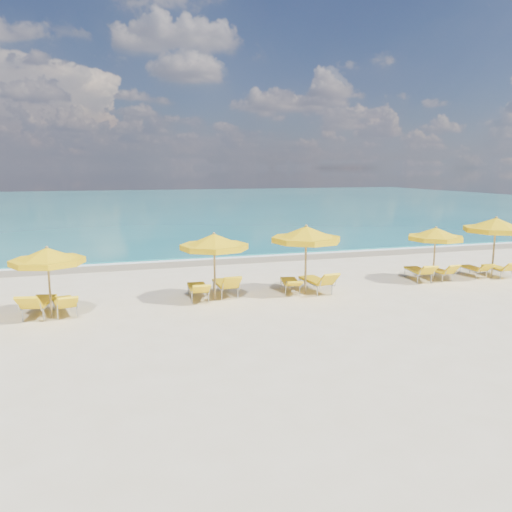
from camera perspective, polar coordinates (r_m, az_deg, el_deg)
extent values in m
plane|color=beige|center=(17.67, 1.44, -4.65)|extent=(120.00, 120.00, 0.00)
cube|color=#146F73|center=(64.59, -12.30, 5.81)|extent=(120.00, 80.00, 0.30)
cube|color=tan|center=(24.63, -4.04, -0.47)|extent=(120.00, 2.60, 0.01)
cube|color=white|center=(25.40, -4.45, -0.16)|extent=(120.00, 1.20, 0.03)
cube|color=white|center=(33.50, -17.91, 1.86)|extent=(14.00, 0.36, 0.05)
cube|color=white|center=(42.62, 1.38, 3.98)|extent=(18.00, 0.30, 0.05)
cylinder|color=#A68C53|center=(16.19, -22.54, -2.94)|extent=(0.07, 0.07, 2.11)
cone|color=yellow|center=(16.03, -22.76, 0.14)|extent=(2.35, 2.35, 0.42)
cylinder|color=yellow|center=(16.06, -22.71, -0.58)|extent=(2.37, 2.37, 0.17)
sphere|color=#A68C53|center=(16.00, -22.81, 0.90)|extent=(0.09, 0.09, 0.09)
cylinder|color=#A68C53|center=(17.00, -4.76, -1.37)|extent=(0.07, 0.07, 2.25)
cone|color=yellow|center=(16.84, -4.81, 1.79)|extent=(2.65, 2.65, 0.45)
cylinder|color=yellow|center=(16.87, -4.80, 1.05)|extent=(2.68, 2.68, 0.18)
sphere|color=#A68C53|center=(16.81, -4.82, 2.57)|extent=(0.10, 0.10, 0.10)
cylinder|color=#A68C53|center=(17.86, 5.70, -0.58)|extent=(0.07, 0.07, 2.41)
cone|color=yellow|center=(17.70, 5.75, 2.64)|extent=(2.84, 2.84, 0.48)
cylinder|color=yellow|center=(17.73, 5.74, 1.89)|extent=(2.87, 2.87, 0.19)
sphere|color=#A68C53|center=(17.67, 5.77, 3.43)|extent=(0.11, 0.11, 0.11)
cylinder|color=#A68C53|center=(21.07, 19.71, 0.11)|extent=(0.07, 0.07, 2.12)
cone|color=yellow|center=(20.94, 19.85, 2.51)|extent=(2.63, 2.63, 0.42)
cylinder|color=yellow|center=(20.97, 19.81, 1.94)|extent=(2.65, 2.65, 0.17)
sphere|color=#A68C53|center=(20.92, 19.88, 3.09)|extent=(0.09, 0.09, 0.09)
cylinder|color=#A68C53|center=(22.57, 25.54, 0.76)|extent=(0.08, 0.08, 2.45)
cone|color=yellow|center=(22.44, 25.74, 3.34)|extent=(2.82, 2.82, 0.49)
cylinder|color=yellow|center=(22.47, 25.69, 2.74)|extent=(2.84, 2.84, 0.20)
sphere|color=#A68C53|center=(22.42, 25.78, 3.98)|extent=(0.11, 0.11, 0.11)
cube|color=yellow|center=(16.84, -23.46, -4.77)|extent=(0.90, 1.53, 0.09)
cube|color=yellow|center=(15.89, -24.53, -4.87)|extent=(0.74, 0.68, 0.50)
cube|color=yellow|center=(16.67, -21.09, -4.90)|extent=(0.80, 1.37, 0.08)
cube|color=yellow|center=(15.77, -20.75, -4.97)|extent=(0.66, 0.62, 0.44)
cube|color=yellow|center=(17.47, -6.68, -3.57)|extent=(0.68, 1.38, 0.08)
cube|color=yellow|center=(16.53, -6.29, -3.75)|extent=(0.63, 0.62, 0.40)
cube|color=yellow|center=(17.93, -3.58, -3.13)|extent=(0.64, 1.40, 0.09)
cube|color=yellow|center=(17.00, -2.82, -3.05)|extent=(0.63, 0.54, 0.51)
cube|color=yellow|center=(18.42, 3.90, -2.91)|extent=(0.79, 1.33, 0.08)
cube|color=yellow|center=(17.54, 4.38, -3.17)|extent=(0.66, 0.67, 0.30)
cube|color=yellow|center=(18.45, 6.76, -2.77)|extent=(0.77, 1.48, 0.09)
cube|color=yellow|center=(17.59, 8.30, -2.67)|extent=(0.69, 0.61, 0.52)
cube|color=yellow|center=(21.27, 17.96, -1.55)|extent=(0.83, 1.43, 0.08)
cube|color=yellow|center=(20.42, 19.06, -1.53)|extent=(0.69, 0.66, 0.44)
cube|color=yellow|center=(21.69, 20.06, -1.57)|extent=(0.58, 1.21, 0.07)
cube|color=yellow|center=(21.06, 21.45, -1.44)|extent=(0.55, 0.47, 0.44)
cube|color=yellow|center=(22.84, 23.52, -1.26)|extent=(0.59, 1.19, 0.07)
cube|color=yellow|center=(22.20, 24.76, -1.22)|extent=(0.55, 0.51, 0.38)
cube|color=yellow|center=(23.29, 25.76, -1.18)|extent=(0.62, 1.25, 0.07)
cube|color=yellow|center=(22.64, 27.09, -1.11)|extent=(0.57, 0.52, 0.42)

